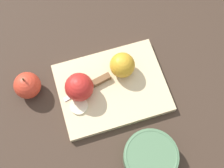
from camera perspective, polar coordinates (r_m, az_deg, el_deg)
The scene contains 8 objects.
ground_plane at distance 0.91m, azimuth -0.00°, elevation -0.94°, with size 4.00×4.00×0.00m, color #38281E.
cutting_board at distance 0.90m, azimuth -0.00°, elevation -0.71°, with size 0.34×0.29×0.02m.
apple_half_left at distance 0.88m, azimuth 1.91°, elevation 3.48°, with size 0.07×0.07×0.07m.
apple_half_right at distance 0.85m, azimuth -6.03°, elevation -0.59°, with size 0.08×0.08×0.08m.
knife at distance 0.89m, azimuth -2.66°, elevation 0.39°, with size 0.14×0.07×0.02m.
apple_slice at distance 0.87m, azimuth -6.08°, elevation -4.01°, with size 0.05×0.05×0.01m.
apple_whole at distance 0.90m, azimuth -15.22°, elevation -0.25°, with size 0.08×0.08×0.09m.
bowl at distance 0.84m, azimuth 7.05°, elevation -13.12°, with size 0.14×0.14×0.05m.
Camera 1 is at (0.03, 0.32, 0.85)m, focal length 50.00 mm.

